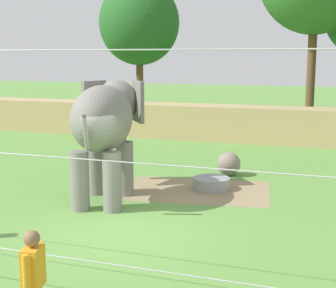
% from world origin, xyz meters
% --- Properties ---
extents(ground_plane, '(120.00, 120.00, 0.00)m').
position_xyz_m(ground_plane, '(0.00, 0.00, 0.00)').
color(ground_plane, '#609342').
extents(dirt_patch, '(4.66, 3.51, 0.01)m').
position_xyz_m(dirt_patch, '(0.69, 4.07, 0.00)').
color(dirt_patch, '#937F5B').
rests_on(dirt_patch, ground).
extents(embankment_wall, '(36.00, 1.80, 1.62)m').
position_xyz_m(embankment_wall, '(0.00, 13.35, 0.81)').
color(embankment_wall, tan).
rests_on(embankment_wall, ground).
extents(elephant, '(2.22, 4.30, 3.23)m').
position_xyz_m(elephant, '(-1.42, 2.41, 2.14)').
color(elephant, gray).
rests_on(elephant, ground).
extents(enrichment_ball, '(0.78, 0.78, 0.78)m').
position_xyz_m(enrichment_ball, '(1.18, 6.25, 0.39)').
color(enrichment_ball, gray).
rests_on(enrichment_ball, ground).
extents(cable_fence, '(12.98, 0.27, 4.17)m').
position_xyz_m(cable_fence, '(0.00, -3.26, 2.09)').
color(cable_fence, brown).
rests_on(cable_fence, ground).
extents(zookeeper, '(0.30, 0.58, 1.67)m').
position_xyz_m(zookeeper, '(0.90, -4.55, 0.93)').
color(zookeeper, '#232328').
rests_on(zookeeper, ground).
extents(water_tub, '(1.10, 1.10, 0.35)m').
position_xyz_m(water_tub, '(1.07, 4.36, 0.18)').
color(water_tub, gray).
rests_on(water_tub, ground).
extents(tree_left_of_centre, '(4.88, 4.88, 8.49)m').
position_xyz_m(tree_left_of_centre, '(-7.32, 19.31, 5.91)').
color(tree_left_of_centre, brown).
rests_on(tree_left_of_centre, ground).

